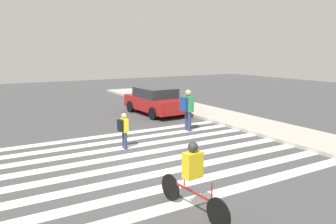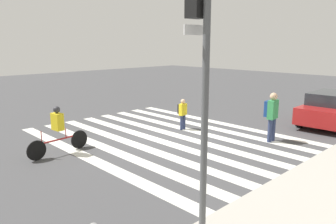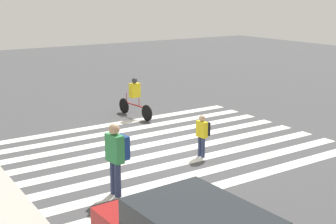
% 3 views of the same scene
% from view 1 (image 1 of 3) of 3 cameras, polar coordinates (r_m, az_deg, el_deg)
% --- Properties ---
extents(ground_plane, '(60.00, 60.00, 0.00)m').
position_cam_1_polar(ground_plane, '(10.89, -2.95, -7.81)').
color(ground_plane, '#444447').
extents(sidewalk_curb, '(36.00, 2.50, 0.14)m').
position_cam_1_polar(sidewalk_curb, '(14.72, 19.22, -3.26)').
color(sidewalk_curb, '#ADA89E').
rests_on(sidewalk_curb, ground_plane).
extents(crosswalk_stripes, '(7.15, 10.00, 0.01)m').
position_cam_1_polar(crosswalk_stripes, '(10.89, -2.95, -7.79)').
color(crosswalk_stripes, silver).
rests_on(crosswalk_stripes, ground_plane).
extents(pedestrian_adult_blue_shirt, '(0.53, 0.45, 1.81)m').
position_cam_1_polar(pedestrian_adult_blue_shirt, '(14.16, 3.38, 0.89)').
color(pedestrian_adult_blue_shirt, navy).
rests_on(pedestrian_adult_blue_shirt, ground_plane).
extents(pedestrian_adult_tall_backpack, '(0.37, 0.31, 1.29)m').
position_cam_1_polar(pedestrian_adult_tall_backpack, '(11.69, -7.75, -2.78)').
color(pedestrian_adult_tall_backpack, navy).
rests_on(pedestrian_adult_tall_backpack, ground_plane).
extents(cyclist_far_lane, '(2.17, 0.42, 1.59)m').
position_cam_1_polar(cyclist_far_lane, '(7.02, 4.30, -10.89)').
color(cyclist_far_lane, black).
rests_on(cyclist_far_lane, ground_plane).
extents(car_parked_silver_sedan, '(4.20, 2.11, 1.46)m').
position_cam_1_polar(car_parked_silver_sedan, '(18.06, -2.23, 1.99)').
color(car_parked_silver_sedan, maroon).
rests_on(car_parked_silver_sedan, ground_plane).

